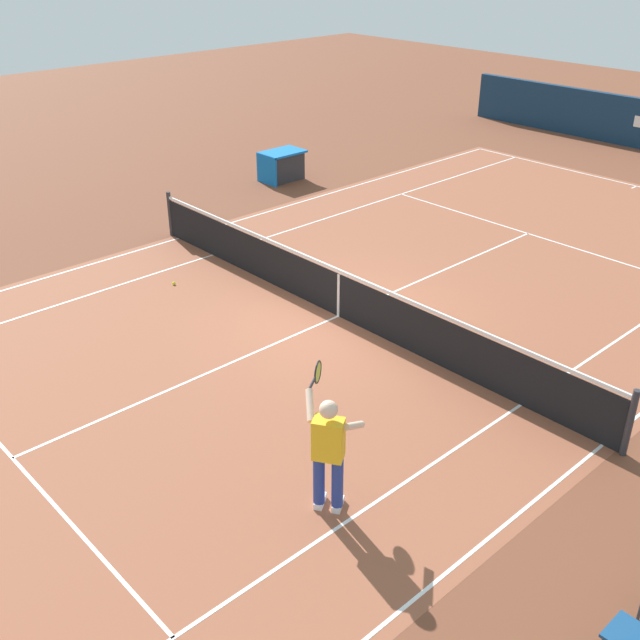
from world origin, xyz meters
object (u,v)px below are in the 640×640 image
object	(u,v)px
tennis_net	(339,293)
equipment_cart_tarped	(282,165)
tennis_player_near	(328,449)
spectator_chair_4	(640,637)
tennis_ball	(174,283)

from	to	relation	value
tennis_net	equipment_cart_tarped	distance (m)	8.79
tennis_player_near	spectator_chair_4	size ratio (longest dim) A/B	1.93
tennis_ball	tennis_net	bearing A→B (deg)	114.70
spectator_chair_4	tennis_ball	bearing A→B (deg)	-98.93
tennis_net	tennis_player_near	xyz separation A→B (m)	(3.81, 3.74, 0.44)
tennis_net	equipment_cart_tarped	xyz separation A→B (m)	(-4.81, -7.36, -0.05)
tennis_ball	equipment_cart_tarped	world-z (taller)	equipment_cart_tarped
spectator_chair_4	equipment_cart_tarped	size ratio (longest dim) A/B	0.70
tennis_ball	spectator_chair_4	world-z (taller)	spectator_chair_4
tennis_net	tennis_ball	world-z (taller)	tennis_net
tennis_player_near	spectator_chair_4	bearing A→B (deg)	98.17
tennis_net	spectator_chair_4	size ratio (longest dim) A/B	13.30
tennis_net	equipment_cart_tarped	bearing A→B (deg)	-123.13
tennis_net	tennis_ball	xyz separation A→B (m)	(1.54, -3.35, -0.46)
tennis_player_near	tennis_ball	bearing A→B (deg)	-107.75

